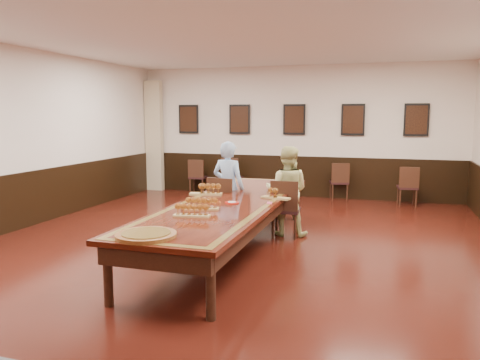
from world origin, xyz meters
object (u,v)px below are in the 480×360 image
(carved_platter, at_px, (146,235))
(chair_woman, at_px, (286,208))
(spare_chair_b, at_px, (232,177))
(spare_chair_c, at_px, (339,181))
(spare_chair_a, at_px, (198,176))
(chair_man, at_px, (226,206))
(conference_table, at_px, (230,210))
(spare_chair_d, at_px, (407,186))
(person_woman, at_px, (287,191))
(person_man, at_px, (228,187))

(carved_platter, bearing_deg, chair_woman, 76.12)
(carved_platter, bearing_deg, spare_chair_b, 100.79)
(spare_chair_c, bearing_deg, carved_platter, 65.05)
(spare_chair_a, bearing_deg, carved_platter, 102.79)
(chair_man, relative_size, chair_woman, 1.03)
(conference_table, bearing_deg, spare_chair_b, 107.86)
(spare_chair_c, distance_m, conference_table, 4.97)
(chair_woman, height_order, spare_chair_b, spare_chair_b)
(spare_chair_b, bearing_deg, spare_chair_d, 179.37)
(chair_woman, height_order, person_woman, person_woman)
(conference_table, height_order, carved_platter, carved_platter)
(spare_chair_b, height_order, spare_chair_c, spare_chair_b)
(chair_man, xyz_separation_m, spare_chair_c, (1.51, 3.93, -0.05))
(spare_chair_c, xyz_separation_m, person_man, (-1.49, -3.83, 0.34))
(person_woman, bearing_deg, spare_chair_d, -124.79)
(conference_table, bearing_deg, spare_chair_d, 59.33)
(person_woman, bearing_deg, conference_table, 59.14)
(spare_chair_b, distance_m, person_woman, 4.01)
(spare_chair_c, distance_m, spare_chair_d, 1.57)
(spare_chair_a, distance_m, spare_chair_b, 0.99)
(person_man, bearing_deg, spare_chair_a, -51.34)
(chair_man, height_order, chair_woman, chair_man)
(chair_man, height_order, spare_chair_d, chair_man)
(spare_chair_b, xyz_separation_m, carved_platter, (1.29, -6.77, 0.29))
(spare_chair_a, bearing_deg, chair_man, 113.19)
(chair_woman, relative_size, spare_chair_c, 1.08)
(conference_table, bearing_deg, spare_chair_a, 117.56)
(chair_man, bearing_deg, spare_chair_a, -52.21)
(chair_woman, height_order, carved_platter, chair_woman)
(spare_chair_b, bearing_deg, person_woman, 122.18)
(person_woman, bearing_deg, spare_chair_b, -61.63)
(spare_chair_c, xyz_separation_m, person_woman, (-0.51, -3.66, 0.31))
(spare_chair_c, bearing_deg, spare_chair_b, -8.84)
(spare_chair_d, bearing_deg, spare_chair_b, -7.61)
(chair_man, xyz_separation_m, carved_platter, (0.20, -3.10, 0.28))
(person_woman, bearing_deg, chair_woman, 90.00)
(chair_woman, relative_size, carved_platter, 1.28)
(chair_man, height_order, spare_chair_c, chair_man)
(spare_chair_d, bearing_deg, person_woman, 52.04)
(spare_chair_a, xyz_separation_m, person_woman, (3.07, -3.53, 0.31))
(spare_chair_b, distance_m, conference_table, 4.81)
(spare_chair_c, bearing_deg, chair_woman, 67.95)
(chair_woman, relative_size, person_woman, 0.64)
(conference_table, relative_size, carved_platter, 6.67)
(spare_chair_d, relative_size, conference_table, 0.18)
(chair_woman, distance_m, spare_chair_b, 4.09)
(spare_chair_c, relative_size, person_man, 0.56)
(spare_chair_c, relative_size, spare_chair_d, 1.00)
(spare_chair_a, distance_m, spare_chair_d, 5.12)
(person_woman, distance_m, conference_table, 1.33)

